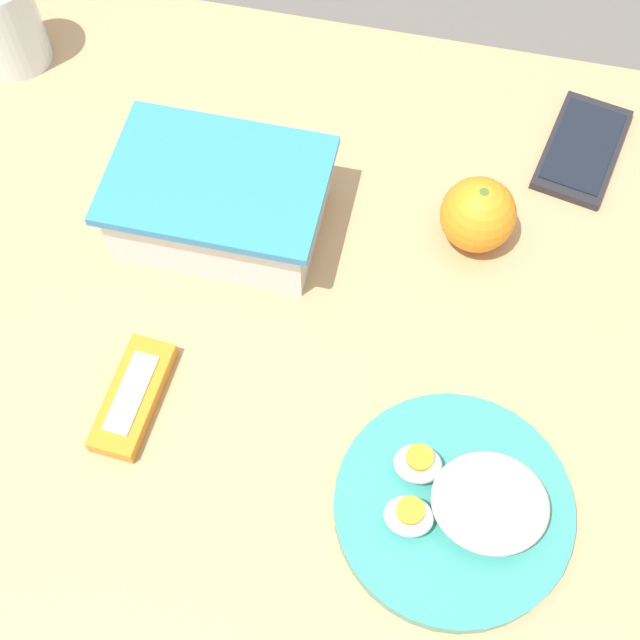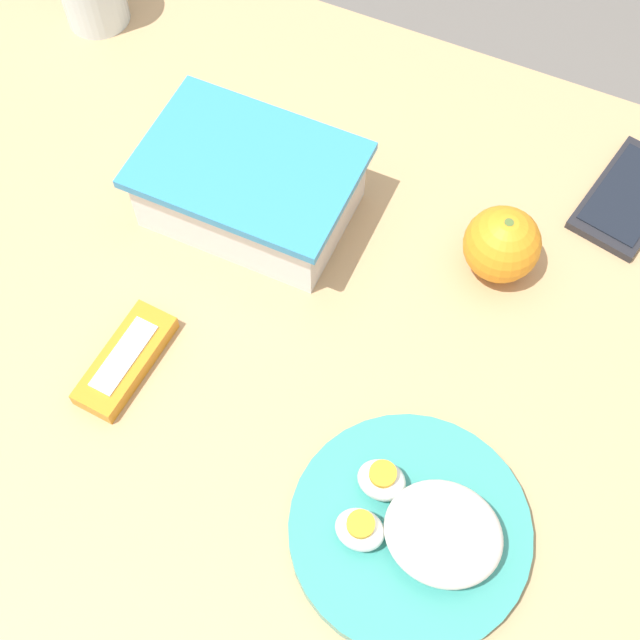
# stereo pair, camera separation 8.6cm
# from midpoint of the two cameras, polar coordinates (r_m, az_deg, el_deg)

# --- Properties ---
(ground_plane) EXTENTS (10.00, 10.00, 0.00)m
(ground_plane) POSITION_cam_midpoint_polar(r_m,az_deg,el_deg) (1.58, -0.47, -14.22)
(ground_plane) COLOR #66605B
(table) EXTENTS (1.15, 0.92, 0.75)m
(table) POSITION_cam_midpoint_polar(r_m,az_deg,el_deg) (0.96, -0.75, -4.59)
(table) COLOR tan
(table) RESTS_ON ground_plane
(food_container) EXTENTS (0.22, 0.15, 0.08)m
(food_container) POSITION_cam_midpoint_polar(r_m,az_deg,el_deg) (0.93, -1.86, 8.12)
(food_container) COLOR white
(food_container) RESTS_ON table
(orange_fruit) EXTENTS (0.08, 0.08, 0.08)m
(orange_fruit) POSITION_cam_midpoint_polar(r_m,az_deg,el_deg) (0.92, 14.21, 4.48)
(orange_fruit) COLOR orange
(orange_fruit) RESTS_ON table
(rice_plate) EXTENTS (0.21, 0.21, 0.07)m
(rice_plate) POSITION_cam_midpoint_polar(r_m,az_deg,el_deg) (0.80, 9.39, -13.40)
(rice_plate) COLOR teal
(rice_plate) RESTS_ON table
(candy_bar) EXTENTS (0.05, 0.12, 0.02)m
(candy_bar) POSITION_cam_midpoint_polar(r_m,az_deg,el_deg) (0.87, -9.62, -2.81)
(candy_bar) COLOR orange
(candy_bar) RESTS_ON table
(cell_phone) EXTENTS (0.10, 0.16, 0.01)m
(cell_phone) POSITION_cam_midpoint_polar(r_m,az_deg,el_deg) (1.03, 21.48, 7.14)
(cell_phone) COLOR #232328
(cell_phone) RESTS_ON table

